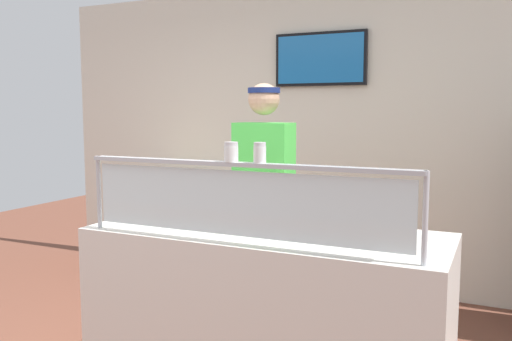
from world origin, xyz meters
TOP-DOWN VIEW (x-y plane):
  - shop_rear_unit at (0.94, 2.48)m, footprint 6.28×0.13m
  - serving_counter at (0.94, 0.37)m, footprint 1.88×0.75m
  - sneeze_guard at (0.94, 0.06)m, footprint 1.71×0.06m
  - pizza_tray at (0.68, 0.43)m, footprint 0.41×0.41m
  - pizza_server at (0.70, 0.41)m, footprint 0.08×0.28m
  - parmesan_shaker at (0.90, 0.06)m, footprint 0.07×0.07m
  - pepper_flake_shaker at (1.05, 0.06)m, footprint 0.06×0.06m
  - worker_figure at (0.61, 1.09)m, footprint 0.41×0.50m
  - prep_shelf at (-0.77, 1.99)m, footprint 0.70×0.55m
  - pizza_box_stack at (-0.76, 1.99)m, footprint 0.48×0.48m

SIDE VIEW (x-z plane):
  - prep_shelf at x=-0.77m, z-range 0.00..0.85m
  - serving_counter at x=0.94m, z-range 0.00..0.95m
  - pizza_box_stack at x=-0.76m, z-range 0.85..0.98m
  - pizza_tray at x=0.68m, z-range 0.95..0.98m
  - pizza_server at x=0.70m, z-range 0.99..0.99m
  - worker_figure at x=0.61m, z-range 0.13..1.89m
  - sneeze_guard at x=0.94m, z-range 1.01..1.40m
  - shop_rear_unit at x=0.94m, z-range 0.01..2.71m
  - parmesan_shaker at x=0.90m, z-range 1.33..1.43m
  - pepper_flake_shaker at x=1.05m, z-range 1.33..1.43m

